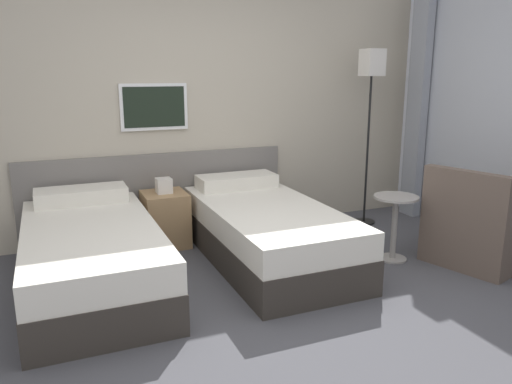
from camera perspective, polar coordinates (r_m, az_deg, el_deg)
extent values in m
plane|color=#47474C|center=(3.54, 4.63, -13.79)|extent=(16.00, 16.00, 0.00)
cube|color=#B7AD99|center=(5.08, -6.06, 10.44)|extent=(10.00, 0.06, 2.70)
cube|color=slate|center=(5.05, -11.09, -0.42)|extent=(2.60, 0.04, 0.85)
cube|color=white|center=(4.91, -11.57, 9.51)|extent=(0.64, 0.03, 0.44)
cube|color=black|center=(4.90, -11.53, 9.50)|extent=(0.58, 0.01, 0.38)
cube|color=#8E939E|center=(5.90, 18.00, 10.01)|extent=(0.10, 0.24, 2.64)
cube|color=#332D28|center=(4.07, -18.09, -8.54)|extent=(0.97, 1.99, 0.28)
cube|color=silver|center=(3.98, -18.36, -5.22)|extent=(0.96, 1.97, 0.22)
cube|color=silver|center=(4.67, -19.33, -0.33)|extent=(0.78, 0.34, 0.13)
cube|color=#332D28|center=(4.40, 1.37, -6.11)|extent=(0.97, 1.99, 0.28)
cube|color=silver|center=(4.33, 1.39, -3.01)|extent=(0.96, 1.97, 0.22)
cube|color=silver|center=(4.97, -2.23, 1.25)|extent=(0.78, 0.34, 0.13)
cube|color=#9E7A51|center=(4.83, -10.32, -3.07)|extent=(0.40, 0.43, 0.52)
cube|color=silver|center=(4.75, -10.49, 0.73)|extent=(0.14, 0.14, 0.14)
cylinder|color=black|center=(5.65, 12.20, -3.33)|extent=(0.24, 0.24, 0.02)
cylinder|color=black|center=(5.47, 12.62, 4.60)|extent=(0.02, 0.02, 1.56)
cube|color=silver|center=(5.41, 13.14, 14.22)|extent=(0.20, 0.20, 0.27)
cylinder|color=gray|center=(4.64, 15.28, -7.32)|extent=(0.25, 0.25, 0.01)
cylinder|color=gray|center=(4.55, 15.51, -4.02)|extent=(0.05, 0.05, 0.55)
cylinder|color=gray|center=(4.47, 15.74, -0.57)|extent=(0.38, 0.38, 0.02)
cube|color=brown|center=(4.78, 24.09, -5.01)|extent=(0.90, 0.90, 0.40)
cube|color=brown|center=(4.40, 22.81, -0.65)|extent=(0.31, 0.72, 0.45)
cube|color=brown|center=(4.84, 21.07, -0.93)|extent=(0.61, 0.26, 0.18)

